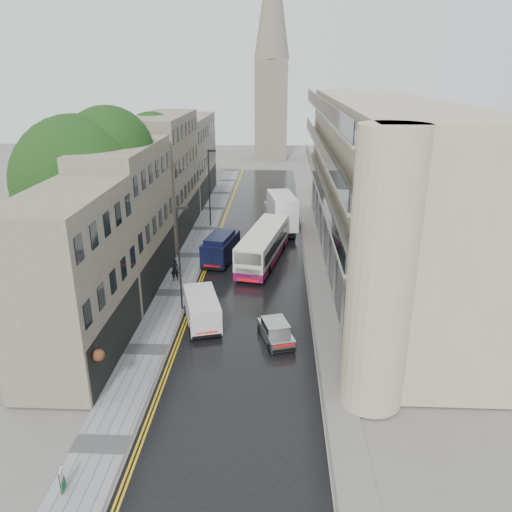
# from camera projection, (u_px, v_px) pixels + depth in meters

# --- Properties ---
(ground) EXTENTS (200.00, 200.00, 0.00)m
(ground) POSITION_uv_depth(u_px,v_px,m) (222.00, 496.00, 20.29)
(ground) COLOR slate
(ground) RESTS_ON ground
(road) EXTENTS (9.00, 85.00, 0.02)m
(road) POSITION_uv_depth(u_px,v_px,m) (255.00, 257.00, 46.00)
(road) COLOR black
(road) RESTS_ON ground
(left_sidewalk) EXTENTS (2.70, 85.00, 0.12)m
(left_sidewalk) POSITION_uv_depth(u_px,v_px,m) (192.00, 256.00, 46.23)
(left_sidewalk) COLOR gray
(left_sidewalk) RESTS_ON ground
(right_sidewalk) EXTENTS (1.80, 85.00, 0.12)m
(right_sidewalk) POSITION_uv_depth(u_px,v_px,m) (313.00, 258.00, 45.76)
(right_sidewalk) COLOR slate
(right_sidewalk) RESTS_ON ground
(old_shop_row) EXTENTS (4.50, 56.00, 12.00)m
(old_shop_row) POSITION_uv_depth(u_px,v_px,m) (155.00, 186.00, 46.64)
(old_shop_row) COLOR gray
(old_shop_row) RESTS_ON ground
(modern_block) EXTENTS (8.00, 40.00, 14.00)m
(modern_block) POSITION_uv_depth(u_px,v_px,m) (377.00, 187.00, 41.71)
(modern_block) COLOR #C4B191
(modern_block) RESTS_ON ground
(church_spire) EXTENTS (6.40, 6.40, 40.00)m
(church_spire) POSITION_uv_depth(u_px,v_px,m) (272.00, 47.00, 89.93)
(church_spire) COLOR gray
(church_spire) RESTS_ON ground
(tree_near) EXTENTS (10.56, 10.56, 13.89)m
(tree_near) POSITION_uv_depth(u_px,v_px,m) (82.00, 203.00, 37.08)
(tree_near) COLOR black
(tree_near) RESTS_ON ground
(tree_far) EXTENTS (9.24, 9.24, 12.46)m
(tree_far) POSITION_uv_depth(u_px,v_px,m) (135.00, 177.00, 49.48)
(tree_far) COLOR black
(tree_far) RESTS_ON ground
(cream_bus) EXTENTS (4.59, 11.15, 2.97)m
(cream_bus) POSITION_uv_depth(u_px,v_px,m) (242.00, 257.00, 41.91)
(cream_bus) COLOR white
(cream_bus) RESTS_ON road
(white_lorry) EXTENTS (3.72, 8.17, 4.14)m
(white_lorry) POSITION_uv_depth(u_px,v_px,m) (273.00, 217.00, 50.92)
(white_lorry) COLOR white
(white_lorry) RESTS_ON road
(silver_hatchback) EXTENTS (2.51, 3.86, 1.34)m
(silver_hatchback) POSITION_uv_depth(u_px,v_px,m) (270.00, 342.00, 30.37)
(silver_hatchback) COLOR #A0A0A5
(silver_hatchback) RESTS_ON road
(white_van) EXTENTS (3.20, 5.07, 2.12)m
(white_van) POSITION_uv_depth(u_px,v_px,m) (191.00, 323.00, 31.88)
(white_van) COLOR silver
(white_van) RESTS_ON road
(navy_van) EXTENTS (3.11, 5.63, 2.72)m
(navy_van) POSITION_uv_depth(u_px,v_px,m) (203.00, 253.00, 43.05)
(navy_van) COLOR black
(navy_van) RESTS_ON road
(pedestrian) EXTENTS (0.79, 0.66, 1.84)m
(pedestrian) POSITION_uv_depth(u_px,v_px,m) (175.00, 270.00, 40.37)
(pedestrian) COLOR black
(pedestrian) RESTS_ON left_sidewalk
(lamp_post_near) EXTENTS (0.86, 0.42, 7.51)m
(lamp_post_near) POSITION_uv_depth(u_px,v_px,m) (179.00, 260.00, 34.55)
(lamp_post_near) COLOR black
(lamp_post_near) RESTS_ON left_sidewalk
(lamp_post_far) EXTENTS (0.95, 0.44, 8.23)m
(lamp_post_far) POSITION_uv_depth(u_px,v_px,m) (209.00, 189.00, 53.56)
(lamp_post_far) COLOR black
(lamp_post_far) RESTS_ON left_sidewalk
(estate_sign) EXTENTS (0.20, 0.59, 0.98)m
(estate_sign) POSITION_uv_depth(u_px,v_px,m) (62.00, 480.00, 20.30)
(estate_sign) COLOR silver
(estate_sign) RESTS_ON left_sidewalk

